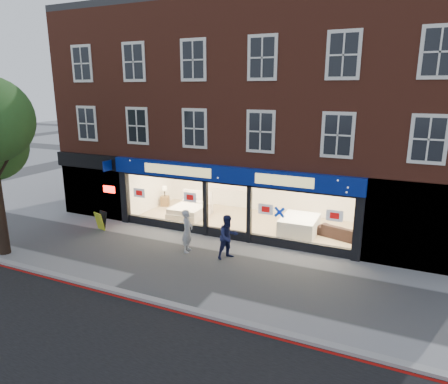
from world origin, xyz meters
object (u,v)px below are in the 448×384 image
Objects in this scene: a_board at (101,221)px; sofa at (340,232)px; pedestrian_blue at (228,237)px; display_bed at (190,210)px; pedestrian_grey at (187,231)px; mattress_stack at (299,225)px.

sofa is at bearing 33.84° from a_board.
display_bed is at bearing 79.49° from pedestrian_blue.
pedestrian_blue reaches higher than display_bed.
pedestrian_grey is (2.03, -3.82, 0.46)m from display_bed.
pedestrian_grey is at bearing 126.32° from pedestrian_blue.
pedestrian_blue is at bearing -96.93° from pedestrian_grey.
display_bed is 4.35m from pedestrian_grey.
mattress_stack is 9.22m from a_board.
sofa is at bearing 8.51° from mattress_stack.
display_bed is 1.04× the size of mattress_stack.
sofa is 1.11× the size of pedestrian_blue.
pedestrian_blue is at bearing 12.01° from a_board.
display_bed is 7.49m from sofa.
pedestrian_grey reaches higher than sofa.
pedestrian_blue reaches higher than sofa.
mattress_stack is 4.06m from pedestrian_blue.
a_board reaches higher than sofa.
mattress_stack reaches higher than a_board.
pedestrian_blue reaches higher than a_board.
pedestrian_grey reaches higher than pedestrian_blue.
mattress_stack is at bearing 35.64° from a_board.
display_bed is 1.19× the size of pedestrian_blue.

